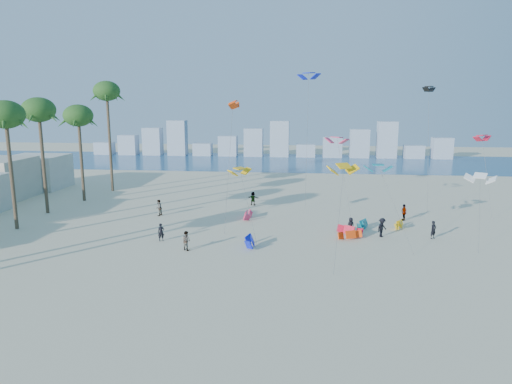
# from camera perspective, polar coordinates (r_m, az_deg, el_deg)

# --- Properties ---
(ground) EXTENTS (220.00, 220.00, 0.00)m
(ground) POSITION_cam_1_polar(r_m,az_deg,el_deg) (32.08, -8.71, -13.46)
(ground) COLOR beige
(ground) RESTS_ON ground
(ocean) EXTENTS (220.00, 220.00, 0.00)m
(ocean) POSITION_cam_1_polar(r_m,az_deg,el_deg) (101.29, 1.76, 3.72)
(ocean) COLOR navy
(ocean) RESTS_ON ground
(kitesurfer_near) EXTENTS (0.74, 0.62, 1.72)m
(kitesurfer_near) POSITION_cam_1_polar(r_m,az_deg,el_deg) (45.58, -11.57, -4.86)
(kitesurfer_near) COLOR black
(kitesurfer_near) RESTS_ON ground
(kitesurfer_mid) EXTENTS (1.08, 1.02, 1.76)m
(kitesurfer_mid) POSITION_cam_1_polar(r_m,az_deg,el_deg) (42.52, -8.56, -5.90)
(kitesurfer_mid) COLOR gray
(kitesurfer_mid) RESTS_ON ground
(kitesurfers_far) EXTENTS (30.35, 13.75, 1.91)m
(kitesurfers_far) POSITION_cam_1_polar(r_m,az_deg,el_deg) (51.93, 6.09, -2.64)
(kitesurfers_far) COLOR black
(kitesurfers_far) RESTS_ON ground
(grounded_kites) EXTENTS (18.12, 12.98, 0.90)m
(grounded_kites) POSITION_cam_1_polar(r_m,az_deg,el_deg) (47.80, 8.06, -4.51)
(grounded_kites) COLOR #0C1BCE
(grounded_kites) RESTS_ON ground
(flying_kites) EXTENTS (30.66, 30.41, 17.35)m
(flying_kites) POSITION_cam_1_polar(r_m,az_deg,el_deg) (52.17, 11.70, 7.95)
(flying_kites) COLOR yellow
(flying_kites) RESTS_ON ground
(palm_row) EXTENTS (7.03, 44.80, 15.97)m
(palm_row) POSITION_cam_1_polar(r_m,az_deg,el_deg) (53.61, -28.30, 8.12)
(palm_row) COLOR brown
(palm_row) RESTS_ON ground
(distant_skyline) EXTENTS (85.00, 3.00, 8.40)m
(distant_skyline) POSITION_cam_1_polar(r_m,az_deg,el_deg) (110.94, 1.57, 5.98)
(distant_skyline) COLOR #9EADBF
(distant_skyline) RESTS_ON ground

